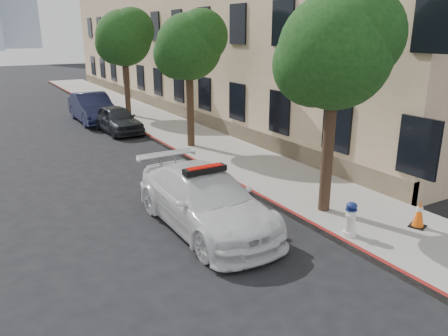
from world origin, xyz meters
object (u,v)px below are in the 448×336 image
object	(u,v)px
police_car	(205,200)
fire_hydrant	(351,219)
parked_car_far	(92,108)
traffic_cone	(419,214)
parked_car_mid	(117,119)

from	to	relation	value
police_car	fire_hydrant	bearing A→B (deg)	-43.77
parked_car_far	fire_hydrant	xyz separation A→B (m)	(1.51, -17.24, -0.22)
traffic_cone	fire_hydrant	bearing A→B (deg)	163.51
parked_car_mid	parked_car_far	bearing A→B (deg)	92.54
parked_car_mid	traffic_cone	distance (m)	14.89
parked_car_mid	traffic_cone	xyz separation A→B (m)	(2.93, -14.60, -0.15)
parked_car_far	traffic_cone	xyz separation A→B (m)	(3.29, -17.77, -0.29)
police_car	parked_car_far	distance (m)	14.88
fire_hydrant	parked_car_far	bearing A→B (deg)	75.42
police_car	traffic_cone	xyz separation A→B (m)	(4.32, -2.92, -0.24)
parked_car_mid	traffic_cone	size ratio (longest dim) A/B	5.51
fire_hydrant	traffic_cone	world-z (taller)	fire_hydrant
traffic_cone	parked_car_mid	bearing A→B (deg)	101.33
parked_car_mid	parked_car_far	size ratio (longest dim) A/B	0.80
parked_car_far	traffic_cone	size ratio (longest dim) A/B	6.86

